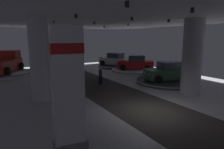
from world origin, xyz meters
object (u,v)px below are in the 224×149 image
object	(u,v)px
brand_sign_pylon	(68,89)
display_platform_far_right	(135,70)
visitor_walking_near	(101,75)
display_car_deep_right	(115,60)
column_right	(192,57)
visitor_walking_far	(65,70)
display_car_far_right	(136,63)
pickup_truck_deep_left	(5,64)
display_platform_deep_left	(5,74)
display_car_mid_right	(168,72)
column_left	(40,59)
display_platform_mid_right	(167,81)
display_platform_deep_right	(115,66)

from	to	relation	value
brand_sign_pylon	display_platform_far_right	bearing A→B (deg)	44.85
brand_sign_pylon	visitor_walking_near	bearing A→B (deg)	56.27
display_car_deep_right	brand_sign_pylon	bearing A→B (deg)	-126.10
column_right	visitor_walking_far	size ratio (longest dim) A/B	3.46
display_platform_far_right	display_car_far_right	xyz separation A→B (m)	(0.02, -0.02, 0.91)
pickup_truck_deep_left	visitor_walking_far	world-z (taller)	pickup_truck_deep_left
visitor_walking_near	visitor_walking_far	bearing A→B (deg)	115.59
display_platform_deep_left	display_car_mid_right	xyz separation A→B (m)	(12.96, -11.68, 0.80)
display_platform_far_right	visitor_walking_far	bearing A→B (deg)	178.24
column_left	display_car_mid_right	bearing A→B (deg)	-2.88
display_car_deep_right	display_platform_mid_right	size ratio (longest dim) A/B	0.77
display_platform_far_right	visitor_walking_near	size ratio (longest dim) A/B	3.71
column_right	display_platform_far_right	distance (m)	10.37
display_platform_far_right	display_platform_deep_left	size ratio (longest dim) A/B	1.04
display_platform_deep_right	display_car_deep_right	bearing A→B (deg)	-63.56
visitor_walking_near	visitor_walking_far	world-z (taller)	same
column_left	display_car_far_right	world-z (taller)	column_left
display_car_deep_right	visitor_walking_near	world-z (taller)	display_car_deep_right
column_left	display_platform_deep_left	distance (m)	11.53
column_left	display_car_mid_right	distance (m)	11.40
brand_sign_pylon	display_platform_mid_right	distance (m)	13.40
display_car_mid_right	visitor_walking_far	world-z (taller)	display_car_mid_right
column_left	display_car_deep_right	bearing A→B (deg)	40.11
pickup_truck_deep_left	visitor_walking_near	xyz separation A→B (m)	(6.97, -9.58, -0.39)
display_car_deep_right	pickup_truck_deep_left	bearing A→B (deg)	174.44
display_platform_far_right	visitor_walking_near	distance (m)	7.73
display_platform_far_right	pickup_truck_deep_left	size ratio (longest dim) A/B	1.04
display_car_deep_right	display_platform_mid_right	xyz separation A→B (m)	(-0.75, -10.64, -0.94)
display_platform_far_right	brand_sign_pylon	bearing A→B (deg)	-135.15
display_car_far_right	pickup_truck_deep_left	xyz separation A→B (m)	(-13.71, 5.83, 0.21)
column_right	visitor_walking_near	world-z (taller)	column_right
display_platform_deep_left	display_car_mid_right	world-z (taller)	display_car_mid_right
column_left	visitor_walking_far	size ratio (longest dim) A/B	3.46
display_car_far_right	display_car_deep_right	world-z (taller)	display_car_far_right
display_car_far_right	display_platform_deep_right	size ratio (longest dim) A/B	0.94
display_car_mid_right	visitor_walking_far	distance (m)	10.08
column_right	display_car_deep_right	xyz separation A→B (m)	(2.20, 14.26, -1.67)
pickup_truck_deep_left	display_car_deep_right	bearing A→B (deg)	-5.56
brand_sign_pylon	visitor_walking_near	xyz separation A→B (m)	(5.80, 8.69, -1.45)
pickup_truck_deep_left	brand_sign_pylon	bearing A→B (deg)	-86.35
display_platform_far_right	display_platform_deep_right	size ratio (longest dim) A/B	1.27
column_right	display_platform_far_right	bearing A→B (deg)	76.43
display_platform_deep_left	pickup_truck_deep_left	bearing A→B (deg)	62.84
column_right	visitor_walking_far	world-z (taller)	column_right
display_car_far_right	display_car_deep_right	bearing A→B (deg)	92.33
display_platform_deep_right	visitor_walking_near	size ratio (longest dim) A/B	2.93
column_right	display_platform_mid_right	size ratio (longest dim) A/B	0.93
display_platform_deep_right	display_car_mid_right	distance (m)	10.73
display_car_mid_right	display_car_deep_right	bearing A→B (deg)	86.15
column_left	display_car_far_right	size ratio (longest dim) A/B	1.25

